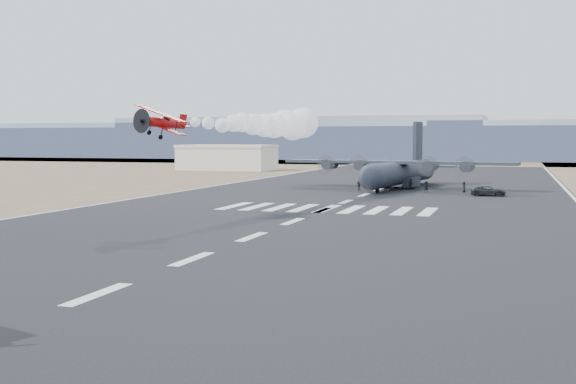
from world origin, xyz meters
The scene contains 20 objects.
ground centered at (0.00, 0.00, 0.00)m, with size 500.00×500.00×0.00m, color black.
scrub_far centered at (0.00, 230.00, 0.00)m, with size 500.00×80.00×0.00m, color brown.
runway_markings centered at (0.00, 60.00, 0.01)m, with size 60.00×260.00×0.01m, color silver, non-canonical shape.
ridge_seg_a centered at (-195.00, 260.00, 6.50)m, with size 150.00×50.00×13.00m, color #8490A8.
ridge_seg_b centered at (-130.00, 260.00, 7.50)m, with size 150.00×50.00×15.00m, color #8490A8.
ridge_seg_c centered at (-65.00, 260.00, 8.50)m, with size 150.00×50.00×17.00m, color #8490A8.
ridge_seg_d centered at (0.00, 260.00, 6.50)m, with size 150.00×50.00×13.00m, color #8490A8.
hangar_left centered at (-52.00, 145.00, 3.41)m, with size 24.50×14.50×6.70m.
aerobatic_biplane centered at (-13.38, 33.50, 10.13)m, with size 6.78×6.35×3.54m.
smoke_trail centered at (-8.95, 59.56, 10.35)m, with size 7.51×31.61×4.35m.
transport_aircraft centered at (2.72, 88.94, 2.95)m, with size 39.71×32.58×11.46m.
support_vehicle centered at (17.74, 75.90, 0.71)m, with size 2.35×5.10×1.42m, color black.
crew_a centered at (4.23, 82.84, 0.88)m, with size 0.64×0.53×1.75m, color black.
crew_b centered at (1.70, 81.52, 0.80)m, with size 0.78×0.48×1.61m, color black.
crew_c centered at (-0.88, 83.63, 0.92)m, with size 1.18×0.55×1.83m, color black.
crew_d centered at (-2.72, 81.35, 0.89)m, with size 1.05×0.54×1.79m, color black.
crew_e centered at (13.86, 82.05, 0.86)m, with size 0.84×0.52×1.72m, color black.
crew_f centered at (8.21, 80.19, 0.88)m, with size 1.64×0.53×1.77m, color black.
crew_g centered at (2.78, 79.72, 0.92)m, with size 0.67×0.55×1.85m, color black.
crew_h centered at (5.14, 85.09, 0.88)m, with size 0.85×0.53×1.75m, color black.
Camera 1 is at (21.52, -33.72, 8.47)m, focal length 45.00 mm.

